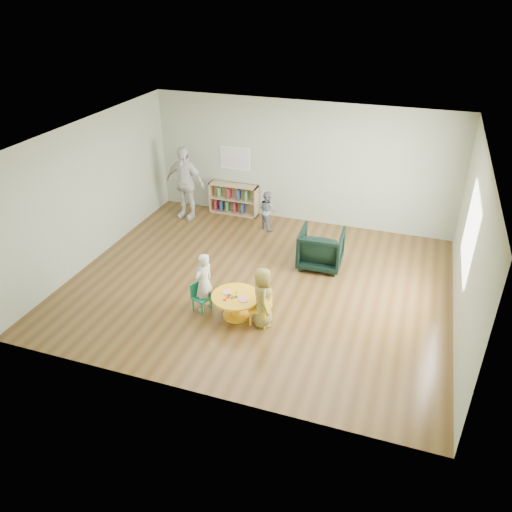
# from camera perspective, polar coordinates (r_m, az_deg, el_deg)

# --- Properties ---
(room) EXTENTS (7.10, 7.00, 2.80)m
(room) POSITION_cam_1_polar(r_m,az_deg,el_deg) (8.64, 0.47, 7.55)
(room) COLOR #563A1B
(room) RESTS_ON ground
(activity_table) EXTENTS (0.83, 0.83, 0.46)m
(activity_table) POSITION_cam_1_polar(r_m,az_deg,el_deg) (8.48, -2.32, -5.28)
(activity_table) COLOR yellow
(activity_table) RESTS_ON ground
(kid_chair_left) EXTENTS (0.37, 0.37, 0.53)m
(kid_chair_left) POSITION_cam_1_polar(r_m,az_deg,el_deg) (8.69, -6.37, -4.52)
(kid_chair_left) COLOR #167B55
(kid_chair_left) RESTS_ON ground
(kid_chair_right) EXTENTS (0.34, 0.34, 0.58)m
(kid_chair_right) POSITION_cam_1_polar(r_m,az_deg,el_deg) (8.29, 0.77, -5.95)
(kid_chair_right) COLOR yellow
(kid_chair_right) RESTS_ON ground
(bookshelf) EXTENTS (1.20, 0.30, 0.75)m
(bookshelf) POSITION_cam_1_polar(r_m,az_deg,el_deg) (12.22, -2.58, 6.54)
(bookshelf) COLOR tan
(bookshelf) RESTS_ON ground
(alphabet_poster) EXTENTS (0.74, 0.01, 0.54)m
(alphabet_poster) POSITION_cam_1_polar(r_m,az_deg,el_deg) (11.98, -2.40, 11.10)
(alphabet_poster) COLOR white
(alphabet_poster) RESTS_ON ground
(armchair) EXTENTS (0.88, 0.90, 0.79)m
(armchair) POSITION_cam_1_polar(r_m,az_deg,el_deg) (9.96, 7.43, 0.87)
(armchair) COLOR black
(armchair) RESTS_ON ground
(child_left) EXTENTS (0.39, 0.47, 1.10)m
(child_left) POSITION_cam_1_polar(r_m,az_deg,el_deg) (8.55, -5.99, -3.03)
(child_left) COLOR silver
(child_left) RESTS_ON ground
(child_right) EXTENTS (0.50, 0.61, 1.06)m
(child_right) POSITION_cam_1_polar(r_m,az_deg,el_deg) (8.16, 0.78, -4.74)
(child_right) COLOR yellow
(child_right) RESTS_ON ground
(toddler) EXTENTS (0.56, 0.54, 0.91)m
(toddler) POSITION_cam_1_polar(r_m,az_deg,el_deg) (11.38, 1.30, 5.26)
(toddler) COLOR #19243F
(toddler) RESTS_ON ground
(adult_caretaker) EXTENTS (1.06, 0.54, 1.74)m
(adult_caretaker) POSITION_cam_1_polar(r_m,az_deg,el_deg) (11.93, -8.16, 8.30)
(adult_caretaker) COLOR silver
(adult_caretaker) RESTS_ON ground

